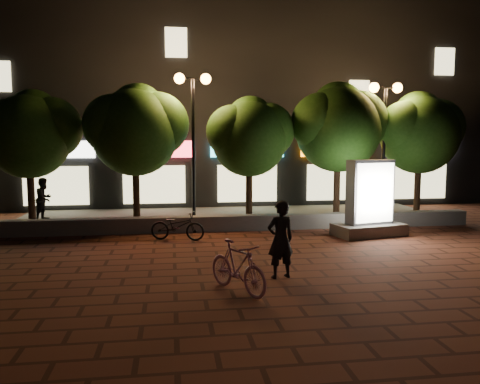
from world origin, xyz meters
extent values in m
plane|color=#572A1B|center=(0.00, 0.00, 0.00)|extent=(80.00, 80.00, 0.00)
cube|color=#64615D|center=(0.00, 4.00, 0.25)|extent=(16.00, 0.45, 0.50)
cube|color=#64615D|center=(0.00, 6.50, 0.04)|extent=(16.00, 5.00, 0.08)
cube|color=black|center=(0.00, 13.00, 5.00)|extent=(28.00, 8.00, 10.00)
cube|color=silver|center=(-7.00, 8.94, 2.60)|extent=(3.20, 0.12, 0.70)
cube|color=beige|center=(-7.00, 8.94, 1.10)|extent=(2.60, 0.10, 1.60)
cube|color=#F93444|center=(-3.00, 8.94, 2.60)|extent=(3.20, 0.12, 0.70)
cube|color=beige|center=(-3.00, 8.94, 1.10)|extent=(2.60, 0.10, 1.60)
cube|color=#35BAC3|center=(1.00, 8.94, 2.60)|extent=(3.20, 0.12, 0.70)
cube|color=beige|center=(1.00, 8.94, 1.10)|extent=(2.60, 0.10, 1.60)
cube|color=#D96804|center=(5.00, 8.94, 2.60)|extent=(3.20, 0.12, 0.70)
cube|color=beige|center=(5.00, 8.94, 1.10)|extent=(2.60, 0.10, 1.60)
cube|color=beige|center=(9.00, 8.94, 2.60)|extent=(3.20, 0.12, 0.70)
cube|color=beige|center=(9.00, 8.94, 1.10)|extent=(2.60, 0.10, 1.60)
cube|color=beige|center=(-2.00, 8.94, 7.00)|extent=(0.90, 0.10, 1.20)
cube|color=beige|center=(6.00, 8.94, 5.00)|extent=(0.90, 0.10, 1.20)
cube|color=beige|center=(10.00, 8.94, 6.50)|extent=(0.90, 0.10, 1.20)
cylinder|color=#321F13|center=(-7.00, 5.40, 1.21)|extent=(0.24, 0.24, 2.25)
sphere|color=#275117|center=(-7.00, 5.40, 3.10)|extent=(2.80, 2.80, 2.80)
sphere|color=#275117|center=(-6.30, 5.60, 3.40)|extent=(2.10, 2.10, 2.10)
sphere|color=#275117|center=(-7.63, 5.25, 3.35)|extent=(1.96, 1.96, 1.96)
sphere|color=#275117|center=(-6.90, 5.75, 3.80)|extent=(1.82, 1.82, 1.82)
cylinder|color=#321F13|center=(-3.50, 5.40, 1.25)|extent=(0.24, 0.24, 2.34)
sphere|color=#275117|center=(-3.50, 5.40, 3.25)|extent=(3.00, 3.00, 3.00)
sphere|color=#275117|center=(-2.75, 5.60, 3.54)|extent=(2.25, 2.25, 2.25)
sphere|color=#275117|center=(-4.17, 5.25, 3.50)|extent=(2.10, 2.10, 2.10)
sphere|color=#275117|center=(-3.40, 5.75, 4.00)|extent=(1.95, 1.95, 1.95)
cylinder|color=#321F13|center=(0.50, 5.40, 1.18)|extent=(0.24, 0.24, 2.21)
sphere|color=#275117|center=(0.50, 5.40, 3.03)|extent=(2.70, 2.70, 2.70)
sphere|color=#275117|center=(1.17, 5.60, 3.33)|extent=(2.03, 2.03, 2.02)
sphere|color=#275117|center=(-0.11, 5.25, 3.28)|extent=(1.89, 1.89, 1.89)
sphere|color=#275117|center=(0.60, 5.75, 3.70)|extent=(1.76, 1.76, 1.76)
cylinder|color=#321F13|center=(3.80, 5.40, 1.30)|extent=(0.24, 0.24, 2.43)
sphere|color=#275117|center=(3.80, 5.40, 3.36)|extent=(3.10, 3.10, 3.10)
sphere|color=#275117|center=(4.58, 5.60, 3.66)|extent=(2.33, 2.33, 2.33)
sphere|color=#275117|center=(3.10, 5.25, 3.61)|extent=(2.17, 2.17, 2.17)
sphere|color=#275117|center=(3.90, 5.75, 4.14)|extent=(2.01, 2.02, 2.02)
cylinder|color=#321F13|center=(7.00, 5.40, 1.23)|extent=(0.24, 0.24, 2.29)
sphere|color=#275117|center=(7.00, 5.40, 3.17)|extent=(2.90, 2.90, 2.90)
sphere|color=#275117|center=(7.72, 5.60, 3.47)|extent=(2.18, 2.17, 2.17)
sphere|color=#275117|center=(6.35, 5.25, 3.42)|extent=(2.03, 2.03, 2.03)
sphere|color=#275117|center=(7.10, 5.75, 3.90)|extent=(1.89, 1.88, 1.88)
cylinder|color=black|center=(-1.50, 5.20, 2.58)|extent=(0.12, 0.12, 5.00)
cylinder|color=black|center=(-1.50, 5.20, 5.08)|extent=(0.90, 0.08, 0.08)
sphere|color=#FB9F3E|center=(-1.95, 5.20, 5.08)|extent=(0.36, 0.36, 0.36)
sphere|color=#FB9F3E|center=(-1.05, 5.20, 5.08)|extent=(0.36, 0.36, 0.36)
cylinder|color=black|center=(5.50, 5.20, 2.48)|extent=(0.12, 0.12, 4.80)
cylinder|color=black|center=(5.50, 5.20, 4.88)|extent=(0.90, 0.08, 0.08)
sphere|color=#FB9F3E|center=(5.05, 5.20, 4.88)|extent=(0.36, 0.36, 0.36)
sphere|color=#FB9F3E|center=(5.95, 5.20, 4.88)|extent=(0.36, 0.36, 0.36)
cube|color=#64615D|center=(3.87, 2.57, 0.18)|extent=(2.39, 1.56, 0.37)
cube|color=#4C4C51|center=(3.87, 2.57, 1.37)|extent=(1.54, 0.82, 2.02)
cube|color=white|center=(3.93, 2.31, 1.37)|extent=(1.30, 0.33, 1.83)
cube|color=white|center=(3.81, 2.83, 1.37)|extent=(1.30, 0.33, 1.83)
imported|color=#BA789A|center=(-1.00, -2.41, 0.51)|extent=(1.28, 1.71, 1.03)
imported|color=black|center=(0.06, -1.56, 0.85)|extent=(0.70, 0.55, 1.70)
imported|color=black|center=(-2.11, 2.70, 0.43)|extent=(1.74, 1.01, 0.86)
imported|color=black|center=(-6.90, 6.63, 0.85)|extent=(0.81, 0.90, 1.54)
camera|label=1|loc=(-2.25, -11.48, 3.02)|focal=35.63mm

